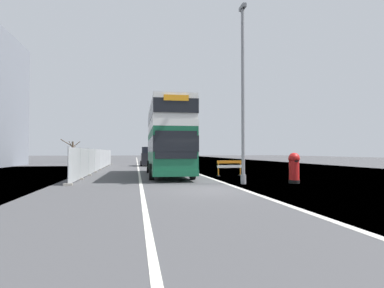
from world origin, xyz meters
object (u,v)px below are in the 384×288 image
roadworks_barrier (229,166)px  red_pillar_postbox (294,167)px  car_oncoming_near (149,157)px  double_decker_bus (168,139)px  lamppost_foreground (243,99)px  car_receding_mid (152,156)px

roadworks_barrier → red_pillar_postbox: bearing=-70.3°
red_pillar_postbox → car_oncoming_near: bearing=106.7°
roadworks_barrier → car_oncoming_near: bearing=105.7°
double_decker_bus → lamppost_foreground: bearing=-63.3°
red_pillar_postbox → lamppost_foreground: bearing=178.1°
roadworks_barrier → double_decker_bus: bearing=163.3°
red_pillar_postbox → car_oncoming_near: (-6.87, 22.93, 0.17)m
lamppost_foreground → car_oncoming_near: lamppost_foreground is taller
red_pillar_postbox → double_decker_bus: bearing=132.5°
roadworks_barrier → car_receding_mid: size_ratio=0.45×
lamppost_foreground → car_oncoming_near: (-4.02, 22.84, -3.46)m
double_decker_bus → car_oncoming_near: bearing=92.4°
lamppost_foreground → car_oncoming_near: 23.45m
red_pillar_postbox → roadworks_barrier: 5.84m
car_oncoming_near → double_decker_bus: bearing=-87.6°
car_oncoming_near → car_receding_mid: (0.88, 9.56, -0.06)m
double_decker_bus → car_receding_mid: double_decker_bus is taller
double_decker_bus → roadworks_barrier: double_decker_bus is taller
lamppost_foreground → roadworks_barrier: bearing=80.8°
car_oncoming_near → car_receding_mid: size_ratio=0.96×
roadworks_barrier → car_oncoming_near: (-4.90, 17.44, 0.38)m
red_pillar_postbox → car_receding_mid: car_receding_mid is taller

